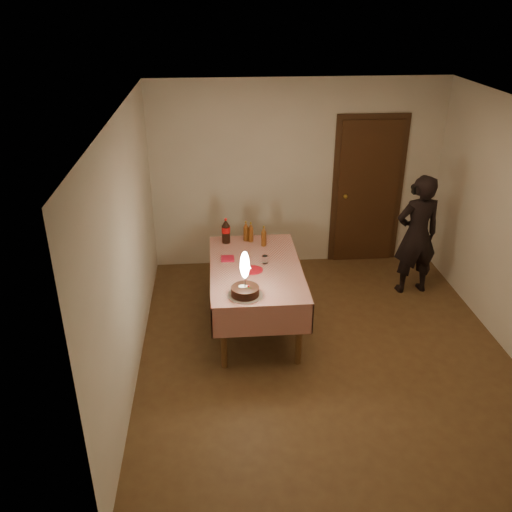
% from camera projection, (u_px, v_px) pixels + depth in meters
% --- Properties ---
extents(ground, '(4.00, 4.50, 0.01)m').
position_uv_depth(ground, '(323.00, 350.00, 5.98)').
color(ground, brown).
rests_on(ground, ground).
extents(room_shell, '(4.04, 4.54, 2.62)m').
position_uv_depth(room_shell, '(335.00, 208.00, 5.33)').
color(room_shell, beige).
rests_on(room_shell, ground).
extents(dining_table, '(1.02, 1.72, 0.80)m').
position_uv_depth(dining_table, '(256.00, 275.00, 6.11)').
color(dining_table, brown).
rests_on(dining_table, ground).
extents(birthday_cake, '(0.36, 0.36, 0.49)m').
position_uv_depth(birthday_cake, '(245.00, 285.00, 5.44)').
color(birthday_cake, white).
rests_on(birthday_cake, dining_table).
extents(red_plate, '(0.22, 0.22, 0.01)m').
position_uv_depth(red_plate, '(253.00, 270.00, 5.98)').
color(red_plate, red).
rests_on(red_plate, dining_table).
extents(red_cup, '(0.08, 0.08, 0.10)m').
position_uv_depth(red_cup, '(245.00, 264.00, 6.01)').
color(red_cup, '#A7210B').
rests_on(red_cup, dining_table).
extents(clear_cup, '(0.07, 0.07, 0.09)m').
position_uv_depth(clear_cup, '(265.00, 260.00, 6.12)').
color(clear_cup, white).
rests_on(clear_cup, dining_table).
extents(napkin_stack, '(0.15, 0.15, 0.02)m').
position_uv_depth(napkin_stack, '(228.00, 259.00, 6.22)').
color(napkin_stack, '#B6142C').
rests_on(napkin_stack, dining_table).
extents(cola_bottle, '(0.10, 0.10, 0.32)m').
position_uv_depth(cola_bottle, '(226.00, 231.00, 6.58)').
color(cola_bottle, black).
rests_on(cola_bottle, dining_table).
extents(amber_bottle_left, '(0.06, 0.06, 0.26)m').
position_uv_depth(amber_bottle_left, '(246.00, 232.00, 6.65)').
color(amber_bottle_left, '#5B2F0F').
rests_on(amber_bottle_left, dining_table).
extents(amber_bottle_right, '(0.06, 0.06, 0.26)m').
position_uv_depth(amber_bottle_right, '(264.00, 237.00, 6.51)').
color(amber_bottle_right, '#5B2F0F').
rests_on(amber_bottle_right, dining_table).
extents(amber_bottle_mid, '(0.06, 0.06, 0.26)m').
position_uv_depth(amber_bottle_mid, '(251.00, 233.00, 6.62)').
color(amber_bottle_mid, '#5B2F0F').
rests_on(amber_bottle_mid, dining_table).
extents(photographer, '(0.62, 0.47, 1.59)m').
position_uv_depth(photographer, '(417.00, 235.00, 6.85)').
color(photographer, black).
rests_on(photographer, ground).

